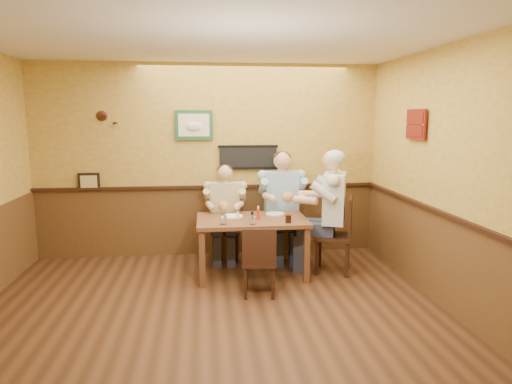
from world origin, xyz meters
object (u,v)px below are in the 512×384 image
(pepper_shaker, at_px, (252,215))
(chair_back_left, at_px, (226,230))
(chair_near_side, at_px, (259,260))
(diner_blue_polo, at_px, (281,210))
(diner_tan_shirt, at_px, (226,217))
(chair_back_right, at_px, (281,225))
(water_glass_mid, at_px, (253,220))
(salt_shaker, at_px, (238,215))
(water_glass_left, at_px, (224,220))
(hot_sauce_bottle, at_px, (258,213))
(diner_white_elder, at_px, (334,218))
(dining_table, at_px, (252,225))
(chair_right_end, at_px, (333,234))
(cola_tumbler, at_px, (288,219))

(pepper_shaker, bearing_deg, chair_back_left, 112.85)
(chair_near_side, height_order, diner_blue_polo, diner_blue_polo)
(chair_back_left, height_order, chair_near_side, chair_back_left)
(diner_tan_shirt, bearing_deg, chair_back_right, 4.78)
(chair_near_side, distance_m, diner_tan_shirt, 1.44)
(water_glass_mid, bearing_deg, salt_shaker, 115.51)
(water_glass_left, distance_m, hot_sauce_bottle, 0.50)
(diner_white_elder, bearing_deg, pepper_shaker, -69.81)
(water_glass_left, relative_size, salt_shaker, 1.32)
(dining_table, relative_size, diner_white_elder, 0.96)
(diner_tan_shirt, bearing_deg, chair_right_end, -21.75)
(chair_near_side, xyz_separation_m, salt_shaker, (-0.20, 0.69, 0.38))
(water_glass_mid, relative_size, salt_shaker, 1.29)
(chair_right_end, bearing_deg, diner_white_elder, 180.00)
(dining_table, distance_m, chair_back_left, 0.80)
(diner_blue_polo, distance_m, salt_shaker, 0.98)
(water_glass_left, bearing_deg, water_glass_mid, -5.68)
(water_glass_mid, bearing_deg, chair_right_end, 15.70)
(diner_blue_polo, distance_m, water_glass_left, 1.32)
(water_glass_mid, distance_m, cola_tumbler, 0.45)
(cola_tumbler, bearing_deg, water_glass_left, 179.63)
(chair_right_end, bearing_deg, diner_blue_polo, -121.01)
(dining_table, height_order, hot_sauce_bottle, hot_sauce_bottle)
(chair_near_side, bearing_deg, chair_back_left, -69.43)
(chair_back_right, distance_m, diner_white_elder, 0.94)
(chair_near_side, distance_m, pepper_shaker, 0.77)
(diner_tan_shirt, distance_m, cola_tumbler, 1.25)
(dining_table, relative_size, water_glass_mid, 12.55)
(chair_back_left, relative_size, pepper_shaker, 9.54)
(chair_back_left, height_order, chair_back_right, chair_back_right)
(dining_table, height_order, chair_right_end, chair_right_end)
(dining_table, distance_m, cola_tumbler, 0.54)
(chair_right_end, bearing_deg, chair_back_left, -97.76)
(diner_tan_shirt, relative_size, diner_white_elder, 0.85)
(chair_back_right, relative_size, diner_blue_polo, 0.70)
(water_glass_mid, height_order, hot_sauce_bottle, hot_sauce_bottle)
(diner_blue_polo, bearing_deg, chair_right_end, -51.10)
(chair_back_right, bearing_deg, dining_table, -126.32)
(diner_white_elder, distance_m, water_glass_left, 1.48)
(chair_back_left, distance_m, diner_tan_shirt, 0.18)
(dining_table, distance_m, water_glass_left, 0.50)
(diner_blue_polo, bearing_deg, water_glass_mid, -117.49)
(dining_table, relative_size, chair_near_side, 1.70)
(water_glass_left, height_order, water_glass_mid, water_glass_left)
(chair_back_left, relative_size, water_glass_mid, 7.74)
(diner_white_elder, bearing_deg, hot_sauce_bottle, -66.64)
(chair_near_side, height_order, diner_white_elder, diner_white_elder)
(salt_shaker, bearing_deg, diner_white_elder, -0.80)
(diner_tan_shirt, xyz_separation_m, diner_blue_polo, (0.81, -0.02, 0.08))
(chair_back_right, relative_size, chair_right_end, 0.96)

